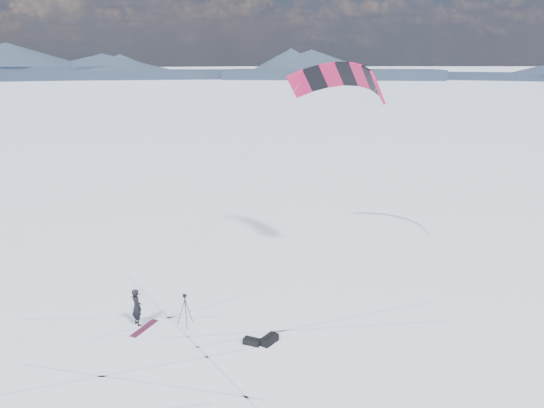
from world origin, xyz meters
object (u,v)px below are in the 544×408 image
snowboard (144,328)px  gear_bag_b (252,341)px  snowkiter (138,324)px  gear_bag_a (269,339)px  tripod (185,305)px

snowboard → gear_bag_b: 4.79m
snowkiter → snowboard: snowkiter is taller
snowkiter → snowboard: size_ratio=1.02×
gear_bag_a → gear_bag_b: bearing=134.7°
snowkiter → gear_bag_a: (4.27, -4.02, 0.16)m
tripod → gear_bag_b: (1.81, -2.76, -0.79)m
snowkiter → tripod: bearing=-132.3°
snowboard → gear_bag_b: gear_bag_b is taller
snowboard → gear_bag_a: bearing=-79.7°
snowkiter → tripod: (1.81, -1.03, 0.92)m
snowboard → gear_bag_a: 5.43m
tripod → snowboard: bearing=143.5°
snowkiter → gear_bag_a: size_ratio=1.83×
tripod → snowkiter: bearing=131.8°
snowkiter → tripod: tripod is taller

